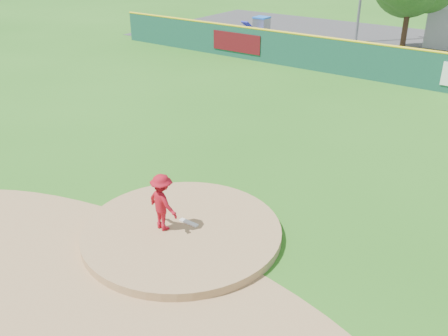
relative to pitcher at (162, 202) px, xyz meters
The scene contains 9 objects.
ground 1.17m from the pitcher, 35.79° to the left, with size 120.00×120.00×0.00m, color #286B19.
pitchers_mound 1.17m from the pitcher, 35.79° to the left, with size 5.50×5.50×0.50m, color #9E774C.
pitching_rubber 1.07m from the pitcher, 55.81° to the left, with size 0.60×0.15×0.04m, color white.
infield_dirt_arc 2.94m from the pitcher, 81.62° to the right, with size 15.40×15.40×0.01m, color #9E774C.
parking_lot 27.31m from the pitcher, 89.16° to the left, with size 44.00×16.00×0.02m, color #38383A.
pitcher is the anchor object (origin of this frame).
fence_banners 18.42m from the pitcher, 98.79° to the left, with size 18.08×0.04×1.20m.
playground_slide 27.16m from the pitcher, 116.27° to the left, with size 1.03×2.91×1.61m.
outfield_fence 18.29m from the pitcher, 88.75° to the left, with size 40.00×0.14×2.07m.
Camera 1 is at (7.73, -8.77, 7.77)m, focal length 40.00 mm.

